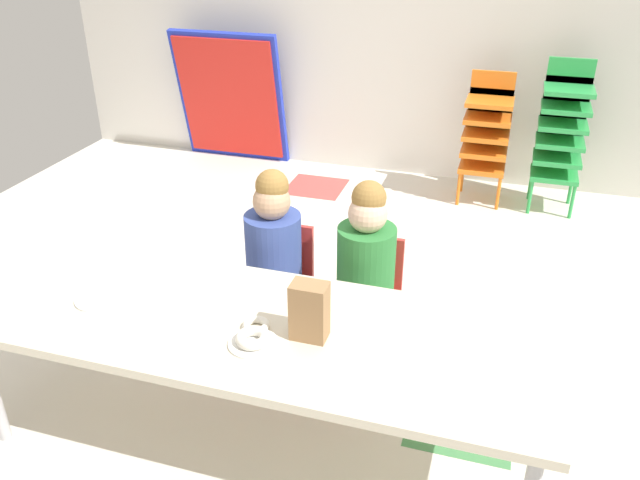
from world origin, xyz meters
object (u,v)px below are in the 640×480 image
craft_table (258,332)px  kid_chair_orange_stack (487,131)px  kid_chair_green_stack (562,129)px  paper_plate_near_edge (253,343)px  paper_bag_brown (309,311)px  seated_child_near_camera (274,245)px  donut_powdered_on_plate (253,338)px  paper_plate_center_table (98,299)px  seated_child_middle_seat (366,259)px  donut_powdered_loose (256,325)px  folded_activity_table (230,98)px

craft_table → kid_chair_orange_stack: size_ratio=2.38×
kid_chair_green_stack → paper_plate_near_edge: size_ratio=5.78×
paper_plate_near_edge → paper_bag_brown: bearing=30.3°
seated_child_near_camera → kid_chair_orange_stack: 2.27m
paper_bag_brown → kid_chair_orange_stack: bearing=81.1°
kid_chair_orange_stack → seated_child_near_camera: bearing=-110.9°
seated_child_near_camera → donut_powdered_on_plate: size_ratio=7.27×
paper_bag_brown → paper_plate_center_table: bearing=-179.0°
seated_child_middle_seat → paper_plate_near_edge: (-0.24, -0.74, 0.01)m
craft_table → donut_powdered_loose: bearing=-73.8°
kid_chair_green_stack → donut_powdered_on_plate: bearing=-111.2°
paper_plate_near_edge → donut_powdered_on_plate: size_ratio=1.43×
seated_child_near_camera → folded_activity_table: folded_activity_table is taller
kid_chair_green_stack → paper_plate_center_table: (-1.80, -2.77, -0.01)m
craft_table → paper_plate_center_table: (-0.66, -0.04, 0.04)m
craft_table → seated_child_near_camera: bearing=105.1°
kid_chair_orange_stack → folded_activity_table: (-2.07, 0.20, 0.02)m
paper_plate_near_edge → seated_child_middle_seat: bearing=72.1°
paper_plate_near_edge → folded_activity_table: bearing=115.5°
paper_plate_near_edge → paper_plate_center_table: (-0.70, 0.09, 0.00)m
kid_chair_orange_stack → paper_plate_near_edge: size_ratio=5.11×
seated_child_middle_seat → kid_chair_green_stack: size_ratio=0.88×
paper_bag_brown → donut_powdered_loose: (-0.20, -0.01, -0.10)m
kid_chair_green_stack → paper_bag_brown: 2.91m
kid_chair_orange_stack → donut_powdered_loose: size_ratio=9.08×
kid_chair_orange_stack → donut_powdered_on_plate: kid_chair_orange_stack is taller
folded_activity_table → donut_powdered_on_plate: bearing=-64.5°
craft_table → seated_child_middle_seat: seated_child_middle_seat is taller
kid_chair_orange_stack → paper_plate_center_table: 3.06m
paper_bag_brown → donut_powdered_on_plate: size_ratio=1.74×
seated_child_middle_seat → folded_activity_table: 2.87m
kid_chair_orange_stack → folded_activity_table: 2.08m
donut_powdered_on_plate → donut_powdered_loose: size_ratio=1.24×
craft_table → paper_bag_brown: (0.21, -0.02, 0.15)m
kid_chair_green_stack → paper_bag_brown: kid_chair_green_stack is taller
seated_child_middle_seat → paper_plate_center_table: bearing=-145.2°
kid_chair_orange_stack → kid_chair_green_stack: (0.50, 0.00, 0.06)m
seated_child_middle_seat → donut_powdered_loose: 0.70m
kid_chair_green_stack → paper_plate_near_edge: kid_chair_green_stack is taller
folded_activity_table → donut_powdered_on_plate: size_ratio=8.61×
kid_chair_orange_stack → donut_powdered_on_plate: size_ratio=7.29×
seated_child_near_camera → seated_child_middle_seat: 0.44m
paper_bag_brown → kid_chair_green_stack: bearing=71.4°
craft_table → paper_plate_near_edge: paper_plate_near_edge is taller
donut_powdered_loose → paper_plate_near_edge: bearing=-74.2°
craft_table → kid_chair_orange_stack: kid_chair_orange_stack is taller
kid_chair_orange_stack → donut_powdered_loose: (-0.64, -2.77, 0.06)m
seated_child_near_camera → folded_activity_table: 2.64m
craft_table → kid_chair_green_stack: (1.14, 2.73, 0.05)m
seated_child_middle_seat → kid_chair_orange_stack: (0.37, 2.12, -0.04)m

